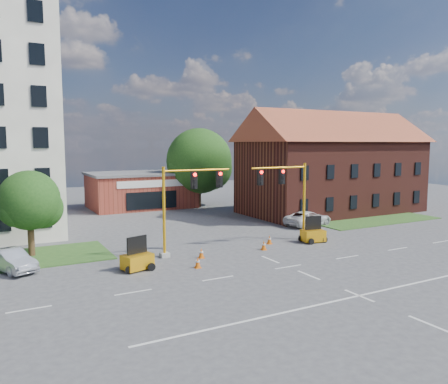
{
  "coord_description": "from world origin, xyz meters",
  "views": [
    {
      "loc": [
        -16.33,
        -21.67,
        7.69
      ],
      "look_at": [
        0.8,
        10.0,
        3.75
      ],
      "focal_mm": 35.0,
      "sensor_mm": 36.0,
      "label": 1
    }
  ],
  "objects_px": {
    "signal_mast_west": "(186,199)",
    "trailer_east": "(313,234)",
    "trailer_west": "(137,260)",
    "pickup_white": "(308,218)",
    "signal_mast_east": "(288,192)"
  },
  "relations": [
    {
      "from": "signal_mast_west",
      "to": "trailer_west",
      "type": "distance_m",
      "value": 5.75
    },
    {
      "from": "signal_mast_west",
      "to": "pickup_white",
      "type": "distance_m",
      "value": 15.5
    },
    {
      "from": "signal_mast_east",
      "to": "trailer_east",
      "type": "height_order",
      "value": "signal_mast_east"
    },
    {
      "from": "signal_mast_west",
      "to": "signal_mast_east",
      "type": "xyz_separation_m",
      "value": [
        8.71,
        0.0,
        0.0
      ]
    },
    {
      "from": "signal_mast_west",
      "to": "trailer_west",
      "type": "height_order",
      "value": "signal_mast_west"
    },
    {
      "from": "trailer_east",
      "to": "signal_mast_west",
      "type": "bearing_deg",
      "value": -176.31
    },
    {
      "from": "signal_mast_west",
      "to": "signal_mast_east",
      "type": "relative_size",
      "value": 1.0
    },
    {
      "from": "signal_mast_east",
      "to": "trailer_east",
      "type": "relative_size",
      "value": 3.14
    },
    {
      "from": "signal_mast_west",
      "to": "signal_mast_east",
      "type": "distance_m",
      "value": 8.71
    },
    {
      "from": "trailer_west",
      "to": "pickup_white",
      "type": "bearing_deg",
      "value": 2.89
    },
    {
      "from": "trailer_east",
      "to": "pickup_white",
      "type": "distance_m",
      "value": 7.08
    },
    {
      "from": "signal_mast_west",
      "to": "trailer_west",
      "type": "relative_size",
      "value": 3.06
    },
    {
      "from": "pickup_white",
      "to": "trailer_east",
      "type": "bearing_deg",
      "value": 132.99
    },
    {
      "from": "pickup_white",
      "to": "trailer_west",
      "type": "bearing_deg",
      "value": 98.57
    },
    {
      "from": "signal_mast_west",
      "to": "trailer_east",
      "type": "height_order",
      "value": "signal_mast_west"
    }
  ]
}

